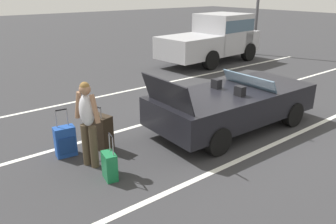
# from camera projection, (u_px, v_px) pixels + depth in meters

# --- Properties ---
(ground_plane) EXTENTS (80.00, 80.00, 0.00)m
(ground_plane) POSITION_uv_depth(u_px,v_px,m) (231.00, 127.00, 8.16)
(ground_plane) COLOR #333335
(lot_line_near) EXTENTS (18.00, 0.12, 0.01)m
(lot_line_near) POSITION_uv_depth(u_px,v_px,m) (273.00, 144.00, 7.26)
(lot_line_near) COLOR silver
(lot_line_near) RESTS_ON ground_plane
(lot_line_mid) EXTENTS (18.00, 0.12, 0.01)m
(lot_line_mid) POSITION_uv_depth(u_px,v_px,m) (190.00, 111.00, 9.25)
(lot_line_mid) COLOR silver
(lot_line_mid) RESTS_ON ground_plane
(lot_line_far) EXTENTS (18.00, 0.12, 0.01)m
(lot_line_far) POSITION_uv_depth(u_px,v_px,m) (137.00, 89.00, 11.23)
(lot_line_far) COLOR silver
(lot_line_far) RESTS_ON ground_plane
(convertible_car) EXTENTS (4.20, 1.93, 1.53)m
(convertible_car) POSITION_uv_depth(u_px,v_px,m) (238.00, 103.00, 8.06)
(convertible_car) COLOR black
(convertible_car) RESTS_ON ground_plane
(suitcase_large_black) EXTENTS (0.40, 0.54, 0.97)m
(suitcase_large_black) POSITION_uv_depth(u_px,v_px,m) (101.00, 132.00, 6.97)
(suitcase_large_black) COLOR #2D2319
(suitcase_large_black) RESTS_ON ground_plane
(suitcase_medium_bright) EXTENTS (0.43, 0.31, 0.98)m
(suitcase_medium_bright) POSITION_uv_depth(u_px,v_px,m) (65.00, 141.00, 6.69)
(suitcase_medium_bright) COLOR #1E479E
(suitcase_medium_bright) RESTS_ON ground_plane
(suitcase_small_carryon) EXTENTS (0.26, 0.37, 0.85)m
(suitcase_small_carryon) POSITION_uv_depth(u_px,v_px,m) (110.00, 166.00, 5.88)
(suitcase_small_carryon) COLOR #19723F
(suitcase_small_carryon) RESTS_ON ground_plane
(traveler_person) EXTENTS (0.32, 0.59, 1.65)m
(traveler_person) POSITION_uv_depth(u_px,v_px,m) (88.00, 120.00, 6.09)
(traveler_person) COLOR #4C3F2D
(traveler_person) RESTS_ON ground_plane
(parked_pickup_truck_near) EXTENTS (5.14, 2.36, 2.10)m
(parked_pickup_truck_near) POSITION_uv_depth(u_px,v_px,m) (216.00, 37.00, 14.99)
(parked_pickup_truck_near) COLOR #B2B2B7
(parked_pickup_truck_near) RESTS_ON ground_plane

